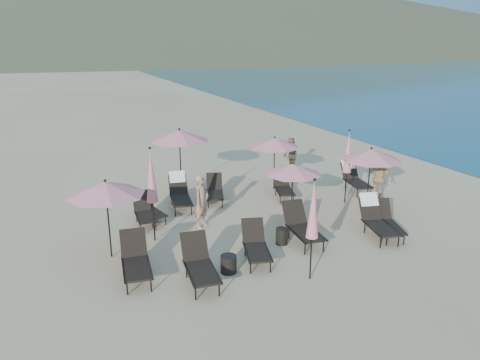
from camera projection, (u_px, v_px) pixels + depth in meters
name	position (u px, v px, depth m)	size (l,w,h in m)	color
ground	(316.00, 245.00, 13.61)	(800.00, 800.00, 0.00)	#D6BA8C
volcanic_headland	(155.00, 2.00, 297.94)	(690.00, 690.00, 55.00)	brown
lounger_0	(136.00, 260.00, 11.68)	(0.88, 1.83, 1.01)	black
lounger_1	(199.00, 263.00, 11.48)	(0.88, 1.85, 1.03)	black
lounger_2	(256.00, 245.00, 12.59)	(1.06, 1.75, 0.94)	black
lounger_3	(302.00, 226.00, 13.72)	(0.88, 1.87, 1.04)	black
lounger_4	(386.00, 221.00, 14.20)	(1.13, 1.75, 0.94)	black
lounger_5	(376.00, 218.00, 14.16)	(1.08, 1.91, 1.13)	black
lounger_6	(144.00, 212.00, 15.05)	(0.66, 1.52, 0.86)	black
lounger_7	(149.00, 208.00, 15.36)	(0.86, 1.55, 0.84)	black
lounger_8	(180.00, 192.00, 16.51)	(0.95, 1.89, 1.13)	black
lounger_9	(215.00, 190.00, 17.09)	(1.08, 1.68, 0.90)	black
lounger_10	(283.00, 187.00, 17.52)	(1.05, 1.67, 0.90)	black
lounger_11	(354.00, 177.00, 18.36)	(0.97, 1.84, 1.09)	black
umbrella_open_0	(106.00, 189.00, 12.31)	(2.08, 2.08, 2.23)	black
umbrella_open_1	(293.00, 169.00, 14.88)	(1.86, 1.86, 2.00)	black
umbrella_open_2	(371.00, 155.00, 15.76)	(2.10, 2.10, 2.26)	black
umbrella_open_3	(179.00, 136.00, 17.78)	(2.31, 2.31, 2.48)	black
umbrella_open_4	(275.00, 143.00, 18.03)	(1.98, 1.98, 2.13)	black
umbrella_closed_0	(313.00, 210.00, 11.18)	(0.31, 0.31, 2.64)	black
umbrella_closed_1	(348.00, 152.00, 16.49)	(0.32, 0.32, 2.72)	black
umbrella_closed_2	(151.00, 176.00, 13.33)	(0.33, 0.33, 2.86)	black
side_table_0	(229.00, 264.00, 11.98)	(0.42, 0.42, 0.47)	black
side_table_1	(282.00, 236.00, 13.61)	(0.35, 0.35, 0.49)	black
beachgoer_a	(202.00, 201.00, 14.67)	(0.63, 0.41, 1.73)	#A37758
beachgoer_b	(291.00, 155.00, 20.72)	(0.75, 0.58, 1.54)	#8D6A49
beachgoer_c	(379.00, 179.00, 17.04)	(0.99, 0.41, 1.69)	tan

